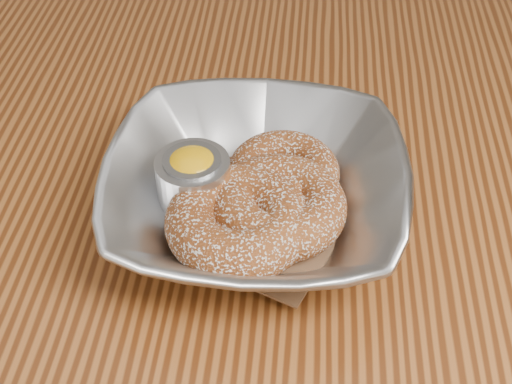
# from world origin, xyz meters

# --- Properties ---
(table) EXTENTS (1.20, 0.80, 0.75)m
(table) POSITION_xyz_m (0.00, 0.00, 0.65)
(table) COLOR brown
(table) RESTS_ON ground_plane
(serving_bowl) EXTENTS (0.24, 0.24, 0.06)m
(serving_bowl) POSITION_xyz_m (0.10, -0.06, 0.78)
(serving_bowl) COLOR #B1B3B8
(serving_bowl) RESTS_ON table
(parchment) EXTENTS (0.19, 0.19, 0.00)m
(parchment) POSITION_xyz_m (0.10, -0.06, 0.76)
(parchment) COLOR brown
(parchment) RESTS_ON table
(donut_back) EXTENTS (0.10, 0.10, 0.03)m
(donut_back) POSITION_xyz_m (0.12, -0.03, 0.78)
(donut_back) COLOR brown
(donut_back) RESTS_ON parchment
(donut_front) EXTENTS (0.14, 0.14, 0.04)m
(donut_front) POSITION_xyz_m (0.09, -0.10, 0.78)
(donut_front) COLOR brown
(donut_front) RESTS_ON parchment
(donut_extra) EXTENTS (0.14, 0.14, 0.04)m
(donut_extra) POSITION_xyz_m (0.12, -0.08, 0.78)
(donut_extra) COLOR brown
(donut_extra) RESTS_ON parchment
(ramekin) EXTENTS (0.06, 0.06, 0.05)m
(ramekin) POSITION_xyz_m (0.05, -0.06, 0.78)
(ramekin) COLOR #B1B3B8
(ramekin) RESTS_ON table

